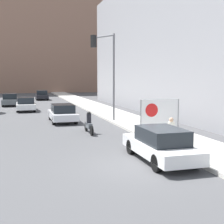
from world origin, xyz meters
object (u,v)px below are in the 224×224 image
(protest_banner, at_px, (159,114))
(car_on_road_midblock, at_px, (26,104))
(car_on_road_distant, at_px, (10,100))
(motorcycle_on_road, at_px, (89,124))
(traffic_light_pole, at_px, (107,63))
(seated_protester, at_px, (171,129))
(car_on_road_nearest, at_px, (63,113))
(jogger_on_sidewalk, at_px, (165,116))
(car_on_road_far_lane, at_px, (42,95))
(parked_car_curbside, at_px, (160,144))

(protest_banner, height_order, car_on_road_midblock, protest_banner)
(protest_banner, xyz_separation_m, car_on_road_distant, (-9.22, 22.18, -0.43))
(car_on_road_distant, relative_size, motorcycle_on_road, 1.89)
(traffic_light_pole, height_order, car_on_road_distant, traffic_light_pole)
(seated_protester, bearing_deg, motorcycle_on_road, 115.58)
(car_on_road_nearest, bearing_deg, car_on_road_distant, 105.45)
(car_on_road_distant, xyz_separation_m, motorcycle_on_road, (5.16, -20.94, -0.17))
(jogger_on_sidewalk, xyz_separation_m, car_on_road_far_lane, (-5.51, 31.09, -0.29))
(car_on_road_distant, bearing_deg, car_on_road_nearest, -74.55)
(motorcycle_on_road, bearing_deg, car_on_road_distant, 103.86)
(jogger_on_sidewalk, relative_size, car_on_road_far_lane, 0.39)
(car_on_road_distant, bearing_deg, motorcycle_on_road, -76.14)
(seated_protester, bearing_deg, jogger_on_sidewalk, 57.47)
(jogger_on_sidewalk, distance_m, protest_banner, 0.76)
(traffic_light_pole, xyz_separation_m, car_on_road_distant, (-7.39, 17.04, -3.65))
(car_on_road_midblock, bearing_deg, traffic_light_pole, -61.60)
(jogger_on_sidewalk, height_order, protest_banner, protest_banner)
(parked_car_curbside, height_order, car_on_road_nearest, parked_car_curbside)
(protest_banner, bearing_deg, traffic_light_pole, 109.62)
(seated_protester, xyz_separation_m, car_on_road_nearest, (-4.15, 9.78, -0.13))
(car_on_road_distant, height_order, car_on_road_far_lane, car_on_road_distant)
(car_on_road_nearest, xyz_separation_m, motorcycle_on_road, (0.88, -5.44, -0.12))
(traffic_light_pole, distance_m, car_on_road_far_lane, 26.84)
(car_on_road_distant, distance_m, car_on_road_far_lane, 10.31)
(traffic_light_pole, height_order, motorcycle_on_road, traffic_light_pole)
(parked_car_curbside, height_order, motorcycle_on_road, parked_car_curbside)
(parked_car_curbside, relative_size, motorcycle_on_road, 2.01)
(car_on_road_far_lane, distance_m, motorcycle_on_road, 30.32)
(parked_car_curbside, bearing_deg, car_on_road_nearest, 100.71)
(seated_protester, distance_m, traffic_light_pole, 9.05)
(car_on_road_nearest, height_order, motorcycle_on_road, car_on_road_nearest)
(protest_banner, xyz_separation_m, motorcycle_on_road, (-4.06, 1.24, -0.61))
(car_on_road_distant, bearing_deg, traffic_light_pole, -66.55)
(jogger_on_sidewalk, bearing_deg, parked_car_curbside, 55.22)
(jogger_on_sidewalk, distance_m, motorcycle_on_road, 4.73)
(traffic_light_pole, bearing_deg, car_on_road_distant, 113.45)
(jogger_on_sidewalk, relative_size, car_on_road_distant, 0.40)
(parked_car_curbside, bearing_deg, traffic_light_pole, 85.98)
(car_on_road_far_lane, relative_size, motorcycle_on_road, 1.96)
(traffic_light_pole, bearing_deg, car_on_road_nearest, 153.73)
(car_on_road_nearest, xyz_separation_m, car_on_road_midblock, (-2.57, 8.96, 0.02))
(protest_banner, distance_m, car_on_road_midblock, 17.36)
(protest_banner, distance_m, car_on_road_far_lane, 31.94)
(parked_car_curbside, bearing_deg, car_on_road_far_lane, 93.56)
(car_on_road_far_lane, bearing_deg, parked_car_curbside, -86.44)
(protest_banner, bearing_deg, car_on_road_far_lane, 98.86)
(car_on_road_nearest, relative_size, motorcycle_on_road, 2.01)
(motorcycle_on_road, bearing_deg, car_on_road_nearest, 99.21)
(jogger_on_sidewalk, bearing_deg, car_on_road_nearest, -55.82)
(car_on_road_nearest, bearing_deg, jogger_on_sidewalk, -48.36)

